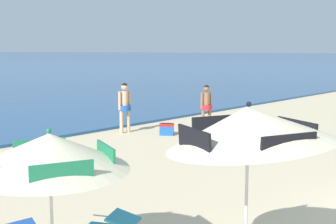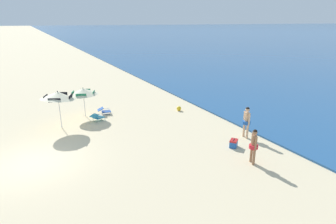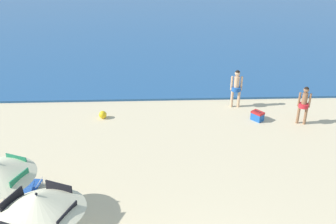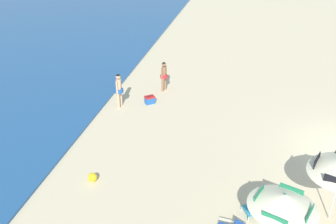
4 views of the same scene
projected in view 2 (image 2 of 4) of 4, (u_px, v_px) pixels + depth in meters
ground_plane at (33, 163)px, 12.85m from camera, size 800.00×800.00×0.00m
beach_umbrella_striped_main at (83, 92)px, 18.63m from camera, size 1.96×1.98×2.02m
beach_umbrella_striped_second at (58, 95)px, 16.46m from camera, size 2.69×2.71×2.39m
lounge_chair_under_umbrella at (104, 111)px, 19.48m from camera, size 0.64×0.94×0.51m
lounge_chair_beside_umbrella at (97, 117)px, 18.19m from camera, size 0.85×1.00×0.50m
person_standing_near_shore at (254, 144)px, 12.56m from camera, size 0.47×0.41×1.67m
person_standing_beside at (247, 120)px, 15.38m from camera, size 0.53×0.44×1.79m
cooler_box at (234, 143)px, 14.45m from camera, size 0.58×0.61×0.43m
beach_ball at (179, 108)px, 20.30m from camera, size 0.34×0.34×0.34m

